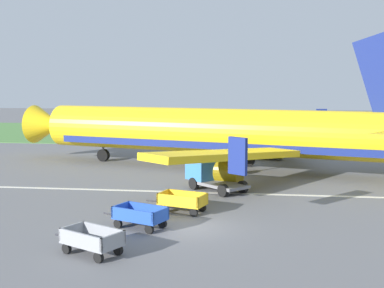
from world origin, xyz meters
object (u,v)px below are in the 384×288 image
(baggage_cart_third_in_row, at_px, (182,201))
(service_truck_beside_carts, at_px, (209,173))
(baggage_cart_nearest, at_px, (92,240))
(baggage_cart_second_in_row, at_px, (140,216))
(airplane, at_px, (224,132))

(baggage_cart_third_in_row, xyz_separation_m, service_truck_beside_carts, (0.85, 6.33, 0.50))
(baggage_cart_nearest, relative_size, service_truck_beside_carts, 0.78)
(baggage_cart_second_in_row, relative_size, service_truck_beside_carts, 0.79)
(airplane, relative_size, service_truck_beside_carts, 8.28)
(airplane, height_order, baggage_cart_third_in_row, airplane)
(airplane, height_order, baggage_cart_nearest, airplane)
(service_truck_beside_carts, bearing_deg, baggage_cart_nearest, -104.66)
(airplane, height_order, service_truck_beside_carts, airplane)
(baggage_cart_third_in_row, relative_size, service_truck_beside_carts, 0.80)
(airplane, xyz_separation_m, baggage_cart_nearest, (-4.07, -21.46, -2.45))
(baggage_cart_nearest, height_order, baggage_cart_third_in_row, same)
(baggage_cart_second_in_row, bearing_deg, baggage_cart_nearest, -105.37)
(baggage_cart_nearest, height_order, service_truck_beside_carts, service_truck_beside_carts)
(baggage_cart_nearest, relative_size, baggage_cart_third_in_row, 0.97)
(baggage_cart_second_in_row, bearing_deg, airplane, 80.33)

